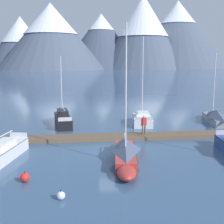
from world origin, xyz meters
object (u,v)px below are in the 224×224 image
sailboat_end_of_dock (215,116)px  person_on_dock (144,124)px  sailboat_mid_dock_starboard (125,152)px  mooring_buoy_channel_marker (25,177)px  mooring_buoy_inner_mooring (61,195)px  sailboat_second_berth (0,154)px  sailboat_mid_dock_port (62,118)px  sailboat_far_berth (142,118)px

sailboat_end_of_dock → person_on_dock: 10.65m
sailboat_mid_dock_starboard → sailboat_end_of_dock: 16.64m
sailboat_end_of_dock → mooring_buoy_channel_marker: 22.90m
sailboat_mid_dock_starboard → mooring_buoy_inner_mooring: size_ratio=18.14×
sailboat_end_of_dock → mooring_buoy_inner_mooring: size_ratio=15.05×
mooring_buoy_inner_mooring → sailboat_second_berth: bearing=129.2°
sailboat_end_of_dock → person_on_dock: size_ratio=4.42×
sailboat_mid_dock_port → mooring_buoy_channel_marker: bearing=-91.5°
person_on_dock → mooring_buoy_channel_marker: bearing=-130.8°
sailboat_mid_dock_port → sailboat_mid_dock_starboard: size_ratio=0.79×
sailboat_mid_dock_port → mooring_buoy_inner_mooring: 17.71m
person_on_dock → mooring_buoy_inner_mooring: (-5.85, -11.69, -1.05)m
sailboat_far_berth → mooring_buoy_channel_marker: 17.76m
sailboat_second_berth → sailboat_far_berth: (11.33, 11.86, -0.02)m
sailboat_second_berth → person_on_dock: bearing=29.0°
sailboat_mid_dock_port → sailboat_far_berth: 8.47m
sailboat_far_berth → mooring_buoy_inner_mooring: bearing=-110.4°
sailboat_second_berth → sailboat_mid_dock_starboard: 8.40m
mooring_buoy_inner_mooring → sailboat_mid_dock_starboard: bearing=55.3°
sailboat_second_berth → sailboat_end_of_dock: (19.31, 11.98, 0.13)m
sailboat_mid_dock_starboard → person_on_dock: 6.84m
sailboat_mid_dock_port → sailboat_end_of_dock: bearing=0.7°
person_on_dock → mooring_buoy_inner_mooring: bearing=-116.6°
sailboat_mid_dock_starboard → person_on_dock: (2.22, 6.45, 0.55)m
sailboat_second_berth → sailboat_far_berth: sailboat_far_berth is taller
sailboat_mid_dock_starboard → mooring_buoy_channel_marker: bearing=-153.4°
mooring_buoy_channel_marker → sailboat_far_berth: bearing=60.1°
sailboat_second_berth → person_on_dock: 12.14m
person_on_dock → sailboat_end_of_dock: bearing=35.0°
sailboat_mid_dock_starboard → sailboat_end_of_dock: sailboat_mid_dock_starboard is taller
sailboat_mid_dock_port → person_on_dock: size_ratio=4.23×
mooring_buoy_inner_mooring → person_on_dock: bearing=63.4°
sailboat_second_berth → sailboat_mid_dock_port: size_ratio=1.05×
mooring_buoy_channel_marker → sailboat_mid_dock_port: bearing=88.5°
sailboat_mid_dock_starboard → sailboat_mid_dock_port: bearing=114.1°
sailboat_second_berth → mooring_buoy_inner_mooring: (4.75, -5.81, -0.36)m
sailboat_mid_dock_port → sailboat_second_berth: bearing=-103.6°
sailboat_second_berth → sailboat_end_of_dock: size_ratio=1.00×
sailboat_far_berth → sailboat_end_of_dock: sailboat_far_berth is taller
person_on_dock → mooring_buoy_channel_marker: person_on_dock is taller
sailboat_mid_dock_starboard → mooring_buoy_inner_mooring: (-3.64, -5.24, -0.50)m
sailboat_far_berth → mooring_buoy_inner_mooring: sailboat_far_berth is taller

